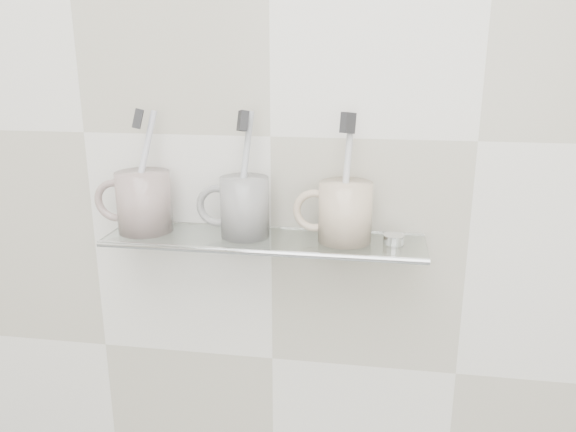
% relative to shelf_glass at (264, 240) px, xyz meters
% --- Properties ---
extents(wall_back, '(2.50, 0.00, 2.50)m').
position_rel_shelf_glass_xyz_m(wall_back, '(0.00, 0.06, 0.15)').
color(wall_back, silver).
rests_on(wall_back, ground).
extents(shelf_glass, '(0.50, 0.12, 0.01)m').
position_rel_shelf_glass_xyz_m(shelf_glass, '(0.00, 0.00, 0.00)').
color(shelf_glass, silver).
rests_on(shelf_glass, wall_back).
extents(shelf_rail, '(0.50, 0.01, 0.01)m').
position_rel_shelf_glass_xyz_m(shelf_rail, '(0.00, -0.06, 0.00)').
color(shelf_rail, silver).
rests_on(shelf_rail, shelf_glass).
extents(bracket_left, '(0.02, 0.03, 0.02)m').
position_rel_shelf_glass_xyz_m(bracket_left, '(-0.21, 0.05, -0.01)').
color(bracket_left, silver).
rests_on(bracket_left, wall_back).
extents(bracket_right, '(0.02, 0.03, 0.02)m').
position_rel_shelf_glass_xyz_m(bracket_right, '(0.21, 0.05, -0.01)').
color(bracket_right, silver).
rests_on(bracket_right, wall_back).
extents(mug_left, '(0.10, 0.10, 0.10)m').
position_rel_shelf_glass_xyz_m(mug_left, '(-0.20, 0.00, 0.05)').
color(mug_left, silver).
rests_on(mug_left, shelf_glass).
extents(mug_left_handle, '(0.07, 0.01, 0.07)m').
position_rel_shelf_glass_xyz_m(mug_left_handle, '(-0.25, 0.00, 0.05)').
color(mug_left_handle, silver).
rests_on(mug_left_handle, mug_left).
extents(toothbrush_left, '(0.05, 0.05, 0.19)m').
position_rel_shelf_glass_xyz_m(toothbrush_left, '(-0.20, 0.00, 0.10)').
color(toothbrush_left, silver).
rests_on(toothbrush_left, mug_left).
extents(bristles_left, '(0.02, 0.03, 0.03)m').
position_rel_shelf_glass_xyz_m(bristles_left, '(-0.20, 0.00, 0.19)').
color(bristles_left, '#292A2C').
rests_on(bristles_left, toothbrush_left).
extents(mug_center, '(0.10, 0.10, 0.09)m').
position_rel_shelf_glass_xyz_m(mug_center, '(-0.03, 0.00, 0.05)').
color(mug_center, white).
rests_on(mug_center, shelf_glass).
extents(mug_center_handle, '(0.07, 0.01, 0.07)m').
position_rel_shelf_glass_xyz_m(mug_center_handle, '(-0.08, 0.00, 0.05)').
color(mug_center_handle, white).
rests_on(mug_center_handle, mug_center).
extents(toothbrush_center, '(0.03, 0.06, 0.19)m').
position_rel_shelf_glass_xyz_m(toothbrush_center, '(-0.03, 0.00, 0.10)').
color(toothbrush_center, '#A7ABB1').
rests_on(toothbrush_center, mug_center).
extents(bristles_center, '(0.02, 0.03, 0.03)m').
position_rel_shelf_glass_xyz_m(bristles_center, '(-0.03, 0.00, 0.19)').
color(bristles_center, '#292A2C').
rests_on(bristles_center, toothbrush_center).
extents(mug_right, '(0.10, 0.10, 0.09)m').
position_rel_shelf_glass_xyz_m(mug_right, '(0.13, 0.00, 0.05)').
color(mug_right, beige).
rests_on(mug_right, shelf_glass).
extents(mug_right_handle, '(0.07, 0.01, 0.07)m').
position_rel_shelf_glass_xyz_m(mug_right_handle, '(0.08, 0.00, 0.05)').
color(mug_right_handle, beige).
rests_on(mug_right_handle, mug_right).
extents(toothbrush_right, '(0.02, 0.04, 0.19)m').
position_rel_shelf_glass_xyz_m(toothbrush_right, '(0.13, 0.00, 0.10)').
color(toothbrush_right, silver).
rests_on(toothbrush_right, mug_right).
extents(bristles_right, '(0.02, 0.03, 0.03)m').
position_rel_shelf_glass_xyz_m(bristles_right, '(0.13, 0.00, 0.19)').
color(bristles_right, '#292A2C').
rests_on(bristles_right, toothbrush_right).
extents(chrome_cap, '(0.03, 0.03, 0.01)m').
position_rel_shelf_glass_xyz_m(chrome_cap, '(0.20, 0.00, 0.01)').
color(chrome_cap, silver).
rests_on(chrome_cap, shelf_glass).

